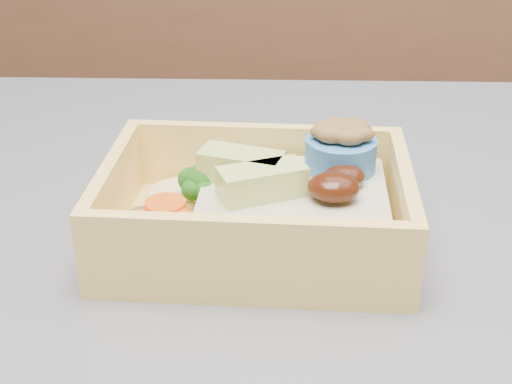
{
  "coord_description": "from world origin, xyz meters",
  "views": [
    {
      "loc": [
        0.14,
        -0.38,
        1.16
      ],
      "look_at": [
        0.12,
        0.0,
        0.96
      ],
      "focal_mm": 50.0,
      "sensor_mm": 36.0,
      "label": 1
    }
  ],
  "objects": [
    {
      "name": "bento_box",
      "position": [
        0.13,
        0.0,
        0.94
      ],
      "size": [
        0.19,
        0.14,
        0.07
      ],
      "rotation": [
        0.0,
        0.0,
        -0.04
      ],
      "color": "#FFD269",
      "rests_on": "island"
    }
  ]
}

